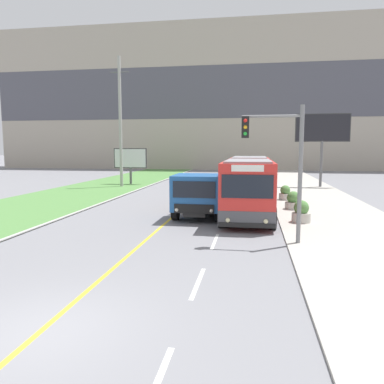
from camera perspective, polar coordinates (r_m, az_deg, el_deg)
The scene contains 12 objects.
ground_plane at distance 8.63m, azimuth -22.05°, elevation -19.06°, with size 300.00×300.00×0.00m, color slate.
lane_marking_centre at distance 9.65m, azimuth -15.72°, elevation -15.95°, with size 2.88×140.00×0.01m.
apartment_block_background at distance 65.76m, azimuth 5.69°, elevation 13.99°, with size 80.00×8.04×23.84m.
city_bus at distance 21.71m, azimuth 8.62°, elevation 1.12°, with size 2.63×11.56×3.08m.
dump_truck at distance 19.98m, azimuth 1.26°, elevation -0.36°, with size 2.52×6.61×2.31m.
utility_pole_far at distance 35.84m, azimuth -10.87°, elevation 10.44°, with size 1.80×0.28×11.94m.
traffic_light_mast at distance 14.43m, azimuth 13.51°, elevation 5.32°, with size 2.28×0.32×5.24m.
billboard_large at distance 36.33m, azimuth 19.26°, elevation 8.79°, with size 4.82×0.24×6.72m.
billboard_small at distance 37.86m, azimuth -9.37°, elevation 4.94°, with size 3.35×0.24×3.60m.
planter_round_near at distance 18.87m, azimuth 16.31°, elevation -3.03°, with size 0.90×0.90×1.07m.
planter_round_second at distance 22.74m, azimuth 15.17°, elevation -1.38°, with size 0.94×0.94×1.06m.
planter_round_third at distance 26.62m, azimuth 14.02°, elevation -0.21°, with size 0.84×0.84×1.01m.
Camera 1 is at (4.17, -6.59, 3.70)m, focal length 35.00 mm.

